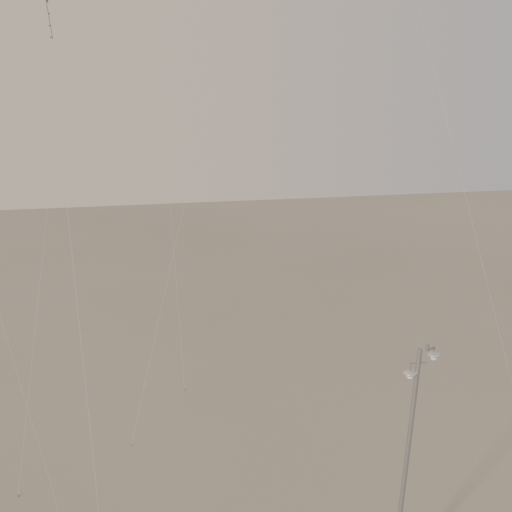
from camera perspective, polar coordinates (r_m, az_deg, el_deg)
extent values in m
cylinder|color=#919499|center=(28.80, 11.87, -16.35)|extent=(0.75, 0.18, 9.77)
cylinder|color=#919499|center=(26.82, 13.56, -7.09)|extent=(0.14, 0.14, 0.18)
cylinder|color=#919499|center=(27.08, 13.81, -7.23)|extent=(0.45, 0.34, 0.07)
cylinder|color=#919499|center=(27.34, 14.06, -7.37)|extent=(0.06, 0.06, 0.30)
ellipsoid|color=beige|center=(27.40, 14.04, -7.66)|extent=(0.52, 0.52, 0.18)
cylinder|color=#919499|center=(26.95, 12.88, -8.32)|extent=(0.60, 0.12, 0.07)
cylinder|color=#919499|center=(26.93, 12.25, -8.76)|extent=(0.06, 0.06, 0.40)
ellipsoid|color=beige|center=(27.01, 12.23, -9.15)|extent=(0.52, 0.52, 0.18)
cylinder|color=#342F2B|center=(32.42, -16.19, 17.63)|extent=(0.18, 0.18, 1.49)
cylinder|color=beige|center=(28.53, -14.23, -2.58)|extent=(1.33, 9.98, 22.56)
cylinder|color=beige|center=(38.45, -3.71, 13.37)|extent=(10.10, 6.47, 37.15)
cylinder|color=#919499|center=(39.99, -9.94, -14.69)|extent=(0.06, 0.06, 0.10)
cylinder|color=beige|center=(28.09, -18.74, -8.21)|extent=(3.87, 3.15, 17.97)
cylinder|color=beige|center=(38.65, 16.45, 4.48)|extent=(4.89, 8.69, 26.01)
cylinder|color=beige|center=(42.85, -7.08, 6.87)|extent=(0.97, 2.73, 27.34)
cylinder|color=#919499|center=(45.59, -5.75, -10.61)|extent=(0.06, 0.06, 0.10)
cylinder|color=beige|center=(39.53, -16.03, 6.87)|extent=(4.21, 15.71, 28.92)
cylinder|color=#919499|center=(37.25, -18.49, -17.72)|extent=(0.06, 0.06, 0.10)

